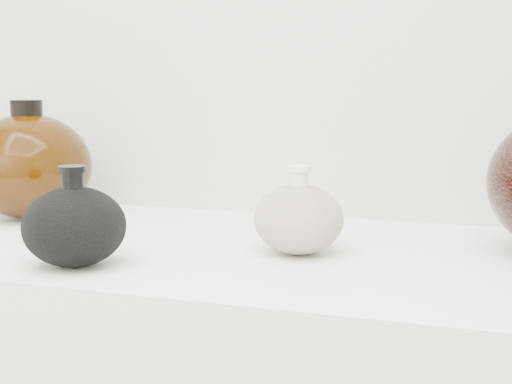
% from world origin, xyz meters
% --- Properties ---
extents(black_gourd_vase, '(0.16, 0.16, 0.12)m').
position_xyz_m(black_gourd_vase, '(-0.19, 0.79, 0.95)').
color(black_gourd_vase, black).
rests_on(black_gourd_vase, display_counter).
extents(cream_gourd_vase, '(0.14, 0.14, 0.12)m').
position_xyz_m(cream_gourd_vase, '(0.06, 0.94, 0.95)').
color(cream_gourd_vase, beige).
rests_on(cream_gourd_vase, display_counter).
extents(left_round_pot, '(0.26, 0.26, 0.20)m').
position_xyz_m(left_round_pot, '(-0.43, 1.04, 0.99)').
color(left_round_pot, black).
rests_on(left_round_pot, display_counter).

